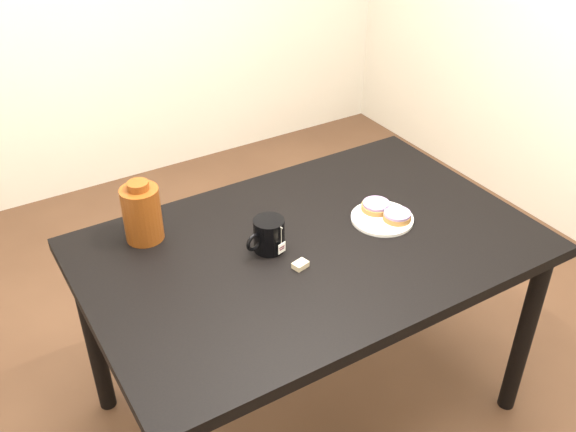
{
  "coord_description": "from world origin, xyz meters",
  "views": [
    {
      "loc": [
        -0.91,
        -1.35,
        1.93
      ],
      "look_at": [
        -0.03,
        0.09,
        0.81
      ],
      "focal_mm": 40.0,
      "sensor_mm": 36.0,
      "label": 1
    }
  ],
  "objects_px": {
    "plate": "(382,218)",
    "bagel_back": "(376,206)",
    "table": "(310,264)",
    "bagel_package": "(142,213)",
    "teabag_pouch": "(300,265)",
    "mug": "(268,235)",
    "bagel_front": "(397,216)"
  },
  "relations": [
    {
      "from": "plate",
      "to": "teabag_pouch",
      "type": "xyz_separation_m",
      "value": [
        -0.36,
        -0.07,
        0.0
      ]
    },
    {
      "from": "mug",
      "to": "plate",
      "type": "bearing_deg",
      "value": -22.94
    },
    {
      "from": "teabag_pouch",
      "to": "bagel_package",
      "type": "xyz_separation_m",
      "value": [
        -0.34,
        0.38,
        0.08
      ]
    },
    {
      "from": "bagel_back",
      "to": "bagel_front",
      "type": "relative_size",
      "value": 1.41
    },
    {
      "from": "bagel_back",
      "to": "teabag_pouch",
      "type": "height_order",
      "value": "bagel_back"
    },
    {
      "from": "bagel_front",
      "to": "mug",
      "type": "relative_size",
      "value": 0.65
    },
    {
      "from": "plate",
      "to": "mug",
      "type": "bearing_deg",
      "value": 172.41
    },
    {
      "from": "bagel_front",
      "to": "mug",
      "type": "height_order",
      "value": "mug"
    },
    {
      "from": "plate",
      "to": "bagel_package",
      "type": "distance_m",
      "value": 0.77
    },
    {
      "from": "plate",
      "to": "mug",
      "type": "distance_m",
      "value": 0.41
    },
    {
      "from": "bagel_back",
      "to": "plate",
      "type": "bearing_deg",
      "value": -102.56
    },
    {
      "from": "mug",
      "to": "bagel_package",
      "type": "relative_size",
      "value": 0.74
    },
    {
      "from": "plate",
      "to": "bagel_package",
      "type": "bearing_deg",
      "value": 156.18
    },
    {
      "from": "table",
      "to": "bagel_package",
      "type": "distance_m",
      "value": 0.55
    },
    {
      "from": "bagel_back",
      "to": "mug",
      "type": "distance_m",
      "value": 0.41
    },
    {
      "from": "bagel_front",
      "to": "teabag_pouch",
      "type": "xyz_separation_m",
      "value": [
        -0.4,
        -0.04,
        -0.02
      ]
    },
    {
      "from": "table",
      "to": "bagel_package",
      "type": "relative_size",
      "value": 6.9
    },
    {
      "from": "mug",
      "to": "bagel_package",
      "type": "bearing_deg",
      "value": 124.3
    },
    {
      "from": "plate",
      "to": "bagel_package",
      "type": "height_order",
      "value": "bagel_package"
    },
    {
      "from": "table",
      "to": "mug",
      "type": "height_order",
      "value": "mug"
    },
    {
      "from": "plate",
      "to": "bagel_front",
      "type": "distance_m",
      "value": 0.05
    },
    {
      "from": "plate",
      "to": "bagel_front",
      "type": "bearing_deg",
      "value": -47.04
    },
    {
      "from": "bagel_front",
      "to": "bagel_back",
      "type": "bearing_deg",
      "value": 104.77
    },
    {
      "from": "table",
      "to": "plate",
      "type": "height_order",
      "value": "plate"
    },
    {
      "from": "teabag_pouch",
      "to": "table",
      "type": "bearing_deg",
      "value": 42.79
    },
    {
      "from": "table",
      "to": "bagel_package",
      "type": "height_order",
      "value": "bagel_package"
    },
    {
      "from": "table",
      "to": "mug",
      "type": "distance_m",
      "value": 0.19
    },
    {
      "from": "table",
      "to": "plate",
      "type": "xyz_separation_m",
      "value": [
        0.27,
        -0.01,
        0.09
      ]
    },
    {
      "from": "table",
      "to": "plate",
      "type": "bearing_deg",
      "value": -2.93
    },
    {
      "from": "plate",
      "to": "bagel_back",
      "type": "xyz_separation_m",
      "value": [
        0.01,
        0.05,
        0.02
      ]
    },
    {
      "from": "bagel_back",
      "to": "bagel_package",
      "type": "height_order",
      "value": "bagel_package"
    },
    {
      "from": "teabag_pouch",
      "to": "plate",
      "type": "bearing_deg",
      "value": 11.36
    }
  ]
}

